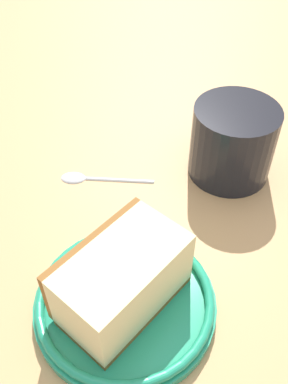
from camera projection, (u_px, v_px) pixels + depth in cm
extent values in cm
cube|color=tan|center=(221.00, 292.00, 42.36)|extent=(149.58, 149.58, 2.47)
cylinder|color=#1E8C66|center=(125.00, 304.00, 39.47)|extent=(16.64, 16.64, 1.04)
torus|color=#1E8C66|center=(125.00, 298.00, 38.79)|extent=(16.16, 16.16, 0.85)
cube|color=brown|center=(125.00, 299.00, 38.88)|extent=(12.54, 12.45, 0.60)
cube|color=beige|center=(124.00, 279.00, 36.51)|extent=(12.54, 12.45, 6.04)
cube|color=brown|center=(96.00, 257.00, 38.09)|extent=(8.60, 8.43, 6.04)
cylinder|color=black|center=(233.00, 142.00, 49.73)|extent=(9.71, 9.71, 8.87)
cylinder|color=#47230F|center=(237.00, 118.00, 47.32)|extent=(8.54, 8.54, 0.40)
torus|color=black|center=(209.00, 120.00, 52.74)|extent=(2.66, 4.71, 4.76)
ellipsoid|color=silver|center=(73.00, 176.00, 51.62)|extent=(3.27, 2.43, 0.80)
cylinder|color=silver|center=(120.00, 179.00, 51.44)|extent=(8.26, 1.73, 0.50)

